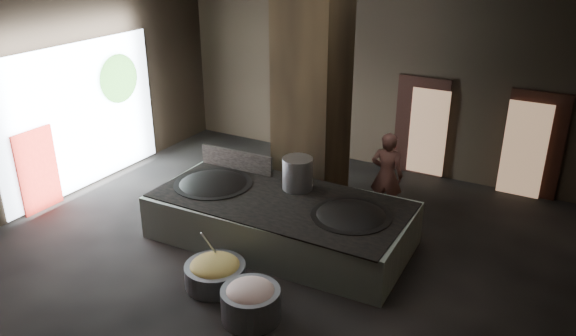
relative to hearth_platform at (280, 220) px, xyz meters
The scene contains 26 objects.
floor 0.50m from the hearth_platform, 78.75° to the right, with size 10.00×9.00×0.10m, color black.
back_wall 4.73m from the hearth_platform, 89.47° to the left, with size 10.00×0.10×4.50m, color black.
front_wall 5.10m from the hearth_platform, 89.52° to the right, with size 10.00×0.10×4.50m, color black.
left_wall 5.34m from the hearth_platform, behind, with size 0.10×9.00×4.50m, color black.
pillar 2.52m from the hearth_platform, 98.70° to the left, with size 1.20×1.20×4.50m, color black.
hearth_platform is the anchor object (origin of this frame).
platform_cap 0.41m from the hearth_platform, ahead, with size 4.53×2.18×0.03m, color black.
wok_left 1.49m from the hearth_platform, behind, with size 1.46×1.46×0.40m, color black.
wok_left_rim 1.51m from the hearth_platform, behind, with size 1.49×1.49×0.05m, color black.
wok_right 1.39m from the hearth_platform, ahead, with size 1.36×1.36×0.38m, color black.
wok_right_rim 1.41m from the hearth_platform, ahead, with size 1.39×1.39×0.05m, color black.
stock_pot 0.91m from the hearth_platform, 84.81° to the left, with size 0.56×0.56×0.60m, color #B2B5BA.
splash_guard 1.75m from the hearth_platform, 152.65° to the left, with size 1.61×0.06×0.40m, color black.
cook 2.32m from the hearth_platform, 54.41° to the left, with size 0.64×0.41×1.75m, color brown.
veg_basin 1.77m from the hearth_platform, 96.48° to the right, with size 0.98×0.98×0.36m, color slate.
veg_fill 1.76m from the hearth_platform, 96.48° to the right, with size 0.81×0.81×0.25m, color #9CB256.
ladle 1.64m from the hearth_platform, 102.32° to the right, with size 0.03×0.03×0.77m, color #B2B5BA.
meat_basin 2.31m from the hearth_platform, 70.87° to the right, with size 0.88×0.88×0.48m, color slate.
meat_fill 2.30m from the hearth_platform, 70.87° to the right, with size 0.73×0.73×0.28m, color tan.
doorway_near 4.48m from the hearth_platform, 73.73° to the left, with size 1.18×0.08×2.38m, color black.
doorway_near_glow 4.48m from the hearth_platform, 71.22° to the left, with size 0.84×0.04×2.00m, color #8C6647.
doorway_far 5.64m from the hearth_platform, 49.42° to the left, with size 1.18×0.08×2.38m, color black.
doorway_far_glow 5.43m from the hearth_platform, 49.56° to the left, with size 0.87×0.04×2.05m, color #8C6647.
left_opening 5.05m from the hearth_platform, behind, with size 0.04×4.20×3.10m, color white.
pavilion_sliver 5.03m from the hearth_platform, 164.96° to the right, with size 0.05×0.90×1.70m, color maroon.
tree_silhouette 5.25m from the hearth_platform, 167.13° to the left, with size 0.28×1.10×1.10m, color #194714.
Camera 1 is at (4.50, -7.60, 5.28)m, focal length 35.00 mm.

